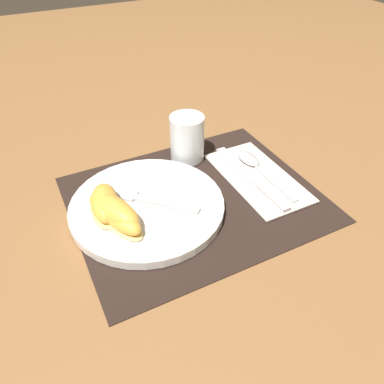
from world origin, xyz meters
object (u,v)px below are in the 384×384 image
Objects in this scene: citrus_wedge_1 at (114,212)px; spoon at (255,165)px; knife at (252,178)px; fork at (140,198)px; plate at (147,206)px; juice_glass at (187,140)px; citrus_wedge_0 at (105,204)px; citrus_wedge_2 at (117,216)px.

spoon is at bearing 7.03° from citrus_wedge_1.
fork is at bearing 172.98° from knife.
spoon is (0.24, 0.02, -0.00)m from plate.
juice_glass reaches higher than spoon.
citrus_wedge_2 is (0.01, -0.03, -0.00)m from citrus_wedge_0.
plate is 0.02m from fork.
fork is (-0.25, -0.01, 0.01)m from spoon.
spoon is at bearing 8.66° from citrus_wedge_2.
knife is at bearing -131.96° from spoon.
juice_glass is at bearing 35.41° from fork.
juice_glass is (0.13, 0.12, 0.03)m from plate.
juice_glass is 0.15m from spoon.
knife is (0.08, -0.13, -0.04)m from juice_glass.
fork is at bearing 116.83° from plate.
plate is at bearing 22.57° from citrus_wedge_2.
juice_glass is at bearing 137.92° from spoon.
plate is 0.07m from citrus_wedge_2.
spoon is 0.30m from citrus_wedge_2.
citrus_wedge_2 is (-0.05, -0.04, 0.01)m from fork.
plate is 2.13× the size of citrus_wedge_2.
knife is at bearing -4.50° from citrus_wedge_0.
fork is at bearing 4.49° from citrus_wedge_0.
knife is 1.80× the size of citrus_wedge_1.
juice_glass reaches higher than plate.
juice_glass is 0.63× the size of fork.
fork is at bearing -144.59° from juice_glass.
citrus_wedge_2 is at bearing -177.32° from knife.
spoon is at bearing 48.04° from knife.
fork reaches higher than spoon.
plate is at bearing -139.29° from juice_glass.
juice_glass is 0.24m from citrus_wedge_2.
spoon is at bearing 4.98° from plate.
fork is 1.18× the size of citrus_wedge_2.
citrus_wedge_2 is (-0.19, -0.14, -0.01)m from juice_glass.
plate is 0.18m from juice_glass.
spoon is 1.73× the size of citrus_wedge_0.
juice_glass is 0.90× the size of citrus_wedge_0.
spoon is 1.46× the size of citrus_wedge_1.
citrus_wedge_1 is (-0.05, -0.03, 0.02)m from fork.
plate is 2.86× the size of juice_glass.
knife is at bearing -7.02° from fork.
citrus_wedge_0 is at bearing -175.51° from fork.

